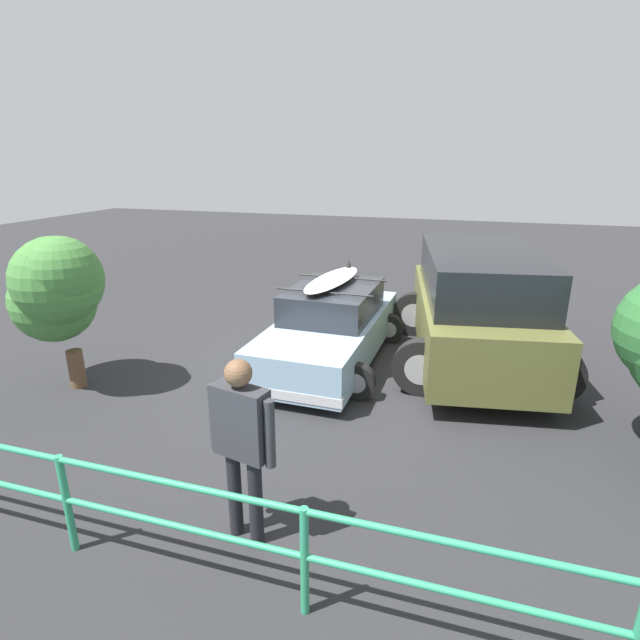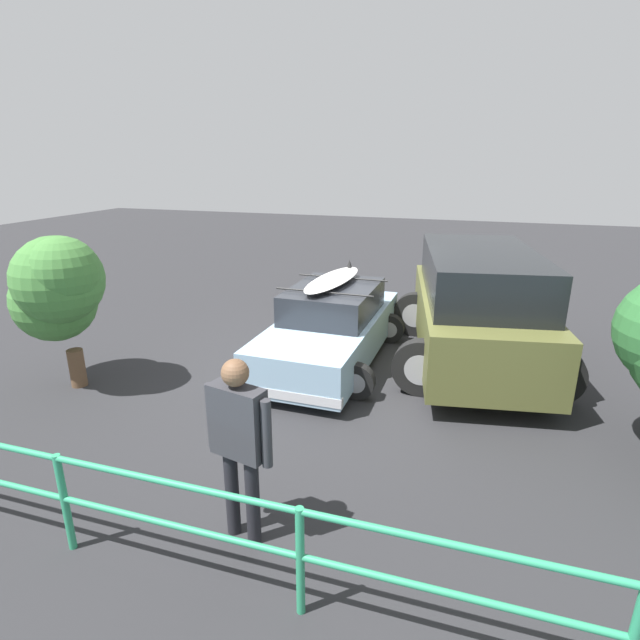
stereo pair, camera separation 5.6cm
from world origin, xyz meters
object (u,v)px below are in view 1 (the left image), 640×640
(sedan_car, at_px, (331,327))
(person_bystander, at_px, (242,436))
(bush_near_left, at_px, (56,286))
(suv_car, at_px, (476,306))

(sedan_car, distance_m, person_bystander, 4.49)
(person_bystander, bearing_deg, sedan_car, -84.29)
(person_bystander, xyz_separation_m, bush_near_left, (4.02, -2.14, 0.55))
(suv_car, height_order, person_bystander, suv_car)
(sedan_car, relative_size, person_bystander, 2.24)
(suv_car, xyz_separation_m, person_bystander, (1.96, 5.05, 0.07))
(suv_car, xyz_separation_m, bush_near_left, (5.98, 2.91, 0.62))
(person_bystander, bearing_deg, suv_car, -111.19)
(person_bystander, distance_m, bush_near_left, 4.59)
(person_bystander, height_order, bush_near_left, bush_near_left)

